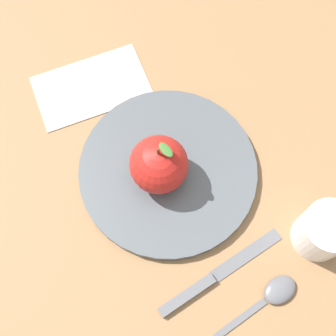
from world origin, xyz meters
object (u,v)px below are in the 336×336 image
linen_napkin (91,86)px  cup (325,230)px  apple (159,165)px  spoon (269,298)px  knife (210,280)px  dinner_plate (168,171)px

linen_napkin → cup: bearing=-40.4°
apple → spoon: 0.24m
apple → knife: (0.06, -0.15, -0.05)m
dinner_plate → knife: 0.17m
dinner_plate → cup: 0.24m
knife → cup: bearing=17.3°
apple → spoon: bearing=-53.7°
knife → spoon: (0.08, -0.03, 0.00)m
spoon → linen_napkin: (-0.23, 0.35, -0.00)m
apple → cup: size_ratio=1.30×
cup → spoon: (-0.08, -0.08, -0.04)m
apple → linen_napkin: bearing=121.3°
cup → spoon: 0.12m
cup → linen_napkin: (-0.32, 0.27, -0.04)m
knife → spoon: size_ratio=1.14×
dinner_plate → knife: bearing=-74.2°
dinner_plate → cup: cup is taller
cup → linen_napkin: cup is taller
dinner_plate → spoon: 0.23m
apple → linen_napkin: (-0.10, 0.16, -0.05)m
dinner_plate → cup: size_ratio=3.52×
dinner_plate → linen_napkin: (-0.11, 0.15, -0.01)m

